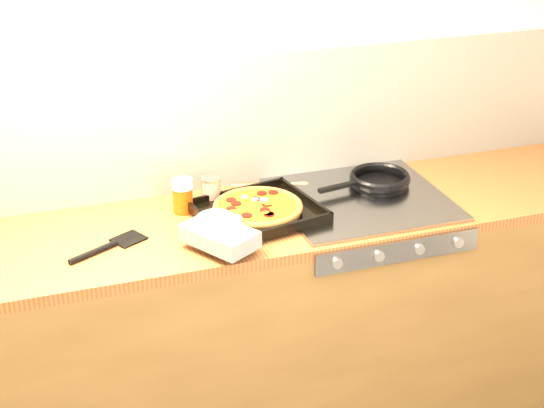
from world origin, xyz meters
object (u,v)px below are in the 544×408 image
object	(u,v)px
pizza_on_tray	(246,215)
juice_glass	(183,196)
tomato_can	(211,191)
frying_pan	(378,180)

from	to	relation	value
pizza_on_tray	juice_glass	bearing A→B (deg)	134.49
juice_glass	tomato_can	bearing A→B (deg)	16.70
frying_pan	pizza_on_tray	bearing A→B (deg)	-165.76
frying_pan	juice_glass	bearing A→B (deg)	177.03
juice_glass	pizza_on_tray	bearing A→B (deg)	-45.51
frying_pan	tomato_can	world-z (taller)	tomato_can
frying_pan	tomato_can	distance (m)	0.63
tomato_can	juice_glass	bearing A→B (deg)	-163.30
pizza_on_tray	juice_glass	distance (m)	0.25
frying_pan	tomato_can	bearing A→B (deg)	173.47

